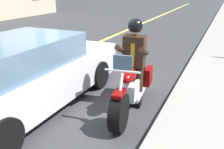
{
  "coord_description": "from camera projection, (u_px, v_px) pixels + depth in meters",
  "views": [
    {
      "loc": [
        4.24,
        2.9,
        2.33
      ],
      "look_at": [
        0.22,
        1.06,
        0.75
      ],
      "focal_mm": 40.58,
      "sensor_mm": 36.0,
      "label": 1
    }
  ],
  "objects": [
    {
      "name": "lane_center_stripe",
      "position": [
        4.0,
        83.0,
        6.32
      ],
      "size": [
        60.0,
        0.16,
        0.01
      ],
      "primitive_type": "cube",
      "color": "#E5DB4C",
      "rests_on": "ground_plane"
    },
    {
      "name": "car_dark",
      "position": [
        24.0,
        74.0,
        4.88
      ],
      "size": [
        4.6,
        1.92,
        1.4
      ],
      "color": "silver",
      "rests_on": "ground_plane"
    },
    {
      "name": "rider_main",
      "position": [
        134.0,
        56.0,
        4.86
      ],
      "size": [
        0.67,
        0.6,
        1.74
      ],
      "color": "black",
      "rests_on": "ground_plane"
    },
    {
      "name": "ground_plane",
      "position": [
        72.0,
        97.0,
        5.55
      ],
      "size": [
        80.0,
        80.0,
        0.0
      ],
      "primitive_type": "plane",
      "color": "#333335"
    },
    {
      "name": "motorcycle_main",
      "position": [
        131.0,
        87.0,
        4.89
      ],
      "size": [
        2.22,
        0.76,
        1.26
      ],
      "color": "black",
      "rests_on": "ground_plane"
    }
  ]
}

